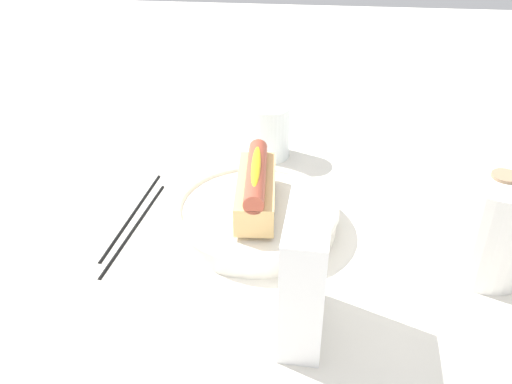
# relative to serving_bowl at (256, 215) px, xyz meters

# --- Properties ---
(ground_plane) EXTENTS (2.40, 2.40, 0.00)m
(ground_plane) POSITION_rel_serving_bowl_xyz_m (-0.03, 0.02, -0.02)
(ground_plane) COLOR silver
(serving_bowl) EXTENTS (0.23, 0.23, 0.04)m
(serving_bowl) POSITION_rel_serving_bowl_xyz_m (0.00, 0.00, 0.00)
(serving_bowl) COLOR silver
(serving_bowl) RESTS_ON ground_plane
(hotdog_front) EXTENTS (0.15, 0.06, 0.06)m
(hotdog_front) POSITION_rel_serving_bowl_xyz_m (0.00, 0.00, 0.04)
(hotdog_front) COLOR #DBB270
(hotdog_front) RESTS_ON serving_bowl
(water_glass) EXTENTS (0.07, 0.07, 0.09)m
(water_glass) POSITION_rel_serving_bowl_xyz_m (-0.21, 0.00, 0.02)
(water_glass) COLOR white
(water_glass) RESTS_ON ground_plane
(paper_towel_roll) EXTENTS (0.11, 0.11, 0.13)m
(paper_towel_roll) POSITION_rel_serving_bowl_xyz_m (0.05, 0.29, 0.05)
(paper_towel_roll) COLOR white
(paper_towel_roll) RESTS_ON ground_plane
(napkin_box) EXTENTS (0.11, 0.05, 0.15)m
(napkin_box) POSITION_rel_serving_bowl_xyz_m (0.18, 0.07, 0.05)
(napkin_box) COLOR white
(napkin_box) RESTS_ON ground_plane
(chopstick_near) EXTENTS (0.22, 0.03, 0.01)m
(chopstick_near) POSITION_rel_serving_bowl_xyz_m (0.02, -0.17, -0.02)
(chopstick_near) COLOR black
(chopstick_near) RESTS_ON ground_plane
(chopstick_far) EXTENTS (0.22, 0.03, 0.01)m
(chopstick_far) POSITION_rel_serving_bowl_xyz_m (-0.01, -0.18, -0.02)
(chopstick_far) COLOR black
(chopstick_far) RESTS_ON ground_plane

